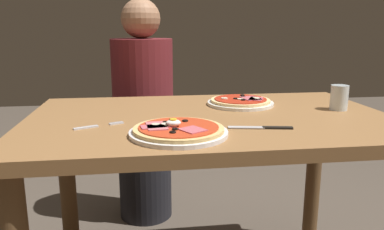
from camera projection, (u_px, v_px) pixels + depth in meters
The scene contains 7 objects.
dining_table at pixel (210, 146), 1.35m from camera, with size 1.26×0.80×0.74m.
pizza_foreground at pixel (178, 131), 1.08m from camera, with size 0.28×0.28×0.05m.
pizza_across_left at pixel (241, 102), 1.50m from camera, with size 0.26×0.26×0.03m.
water_glass_near at pixel (339, 99), 1.40m from camera, with size 0.06×0.06×0.09m.
fork at pixel (95, 126), 1.17m from camera, with size 0.15×0.08×0.00m.
knife at pixel (265, 128), 1.15m from camera, with size 0.20×0.06×0.01m.
diner_person at pixel (144, 118), 2.04m from camera, with size 0.32×0.32×1.18m.
Camera 1 is at (-0.24, -1.27, 1.04)m, focal length 35.60 mm.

